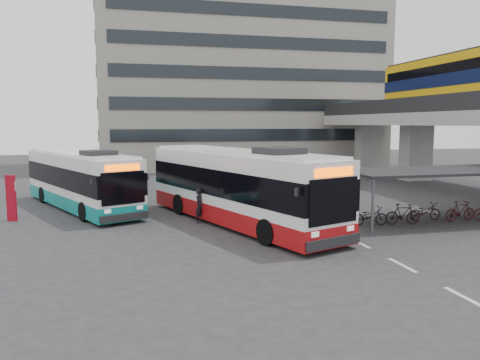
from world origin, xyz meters
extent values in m
plane|color=#28282B|center=(0.00, 0.00, 0.00)|extent=(120.00, 120.00, 0.00)
cube|color=gray|center=(17.00, 18.00, 2.30)|extent=(2.20, 1.60, 4.60)
cube|color=gray|center=(17.00, 26.00, 2.30)|extent=(2.20, 1.60, 4.60)
cube|color=gray|center=(17.00, 12.00, 5.05)|extent=(8.00, 32.00, 0.90)
cube|color=black|center=(13.25, 12.00, 6.05)|extent=(0.35, 32.00, 1.10)
cylinder|color=#595B60|center=(3.70, 4.80, 1.20)|extent=(0.12, 0.12, 2.40)
cylinder|color=#595B60|center=(3.70, 1.20, 1.20)|extent=(0.12, 0.12, 2.40)
cube|color=black|center=(8.50, 3.00, 2.48)|extent=(10.00, 4.00, 0.12)
imported|color=black|center=(4.50, 3.00, 0.45)|extent=(1.71, 0.60, 0.90)
imported|color=black|center=(6.10, 3.00, 0.50)|extent=(1.66, 0.47, 1.00)
imported|color=black|center=(7.70, 3.00, 0.45)|extent=(1.72, 0.60, 0.90)
imported|color=black|center=(9.30, 3.00, 0.50)|extent=(1.66, 0.47, 1.00)
cube|color=gray|center=(6.00, 36.00, 12.50)|extent=(30.00, 15.00, 25.00)
cube|color=beige|center=(2.50, -6.00, 0.01)|extent=(0.15, 1.60, 0.01)
cube|color=beige|center=(2.50, -3.00, 0.01)|extent=(0.15, 1.60, 0.01)
cube|color=beige|center=(2.50, 0.00, 0.01)|extent=(0.15, 1.60, 0.01)
cube|color=white|center=(-1.40, 4.79, 1.92)|extent=(6.91, 12.80, 2.90)
cube|color=maroon|center=(-1.40, 4.79, 0.58)|extent=(6.96, 12.86, 0.79)
cube|color=black|center=(-1.40, 4.79, 2.06)|extent=(6.97, 12.84, 1.21)
cube|color=#FA5200|center=(0.80, -1.14, 3.01)|extent=(1.79, 0.73, 0.32)
cube|color=black|center=(-0.30, 1.82, 3.61)|extent=(2.10, 2.14, 0.30)
cylinder|color=black|center=(-1.18, 0.56, 0.53)|extent=(0.66, 1.10, 1.05)
cylinder|color=black|center=(-1.44, 8.56, 0.53)|extent=(0.66, 1.10, 1.05)
cube|color=white|center=(-9.05, 10.75, 1.74)|extent=(7.00, 11.39, 2.62)
cube|color=#0D7A76|center=(-9.05, 10.75, 0.52)|extent=(7.06, 11.44, 0.71)
cube|color=black|center=(-9.05, 10.75, 1.86)|extent=(7.07, 11.43, 1.09)
cube|color=#FA5200|center=(-6.65, 5.56, 2.71)|extent=(1.58, 0.79, 0.29)
cube|color=black|center=(-7.85, 8.16, 3.26)|extent=(1.96, 1.99, 0.27)
cylinder|color=black|center=(-8.54, 6.95, 0.48)|extent=(0.66, 0.98, 0.95)
cylinder|color=black|center=(-9.37, 14.13, 0.48)|extent=(0.66, 0.98, 0.95)
imported|color=black|center=(-3.10, 5.33, 0.83)|extent=(0.70, 0.72, 1.66)
cube|color=maroon|center=(-11.97, 7.84, 1.13)|extent=(0.48, 0.29, 2.26)
cube|color=white|center=(-11.97, 7.84, 1.72)|extent=(0.48, 0.21, 0.45)
camera|label=1|loc=(-6.34, -16.57, 4.74)|focal=35.00mm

